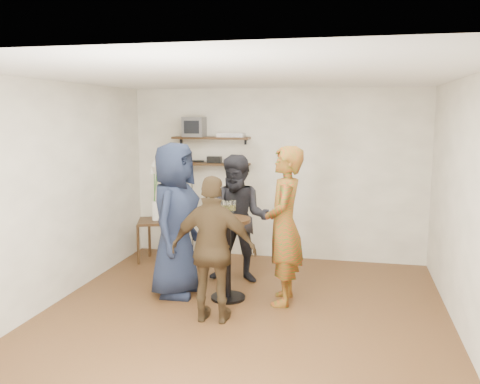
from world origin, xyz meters
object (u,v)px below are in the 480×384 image
object	(u,v)px
drinks_table	(228,247)
person_brown	(214,250)
side_table	(157,227)
dvd_deck	(231,135)
person_navy	(175,220)
person_plaid	(284,226)
crt_monitor	(194,127)
person_dark	(239,219)
radio	(214,160)

from	to	relation	value
drinks_table	person_brown	bearing A→B (deg)	-89.07
side_table	person_brown	xyz separation A→B (m)	(1.44, -1.97, 0.26)
side_table	drinks_table	size ratio (longest dim) A/B	0.68
dvd_deck	person_navy	xyz separation A→B (m)	(-0.27, -1.80, -0.96)
side_table	person_plaid	xyz separation A→B (m)	(2.10, -1.27, 0.40)
side_table	person_brown	world-z (taller)	person_brown
person_navy	person_brown	bearing A→B (deg)	-133.81
person_plaid	person_brown	distance (m)	0.97
crt_monitor	person_brown	distance (m)	2.94
dvd_deck	person_dark	distance (m)	1.60
side_table	radio	bearing A→B (deg)	33.67
crt_monitor	person_plaid	world-z (taller)	crt_monitor
dvd_deck	side_table	xyz separation A→B (m)	(-1.04, -0.51, -1.36)
person_plaid	person_dark	size ratio (longest dim) A/B	1.10
dvd_deck	person_navy	distance (m)	2.05
crt_monitor	person_plaid	size ratio (longest dim) A/B	0.17
radio	person_plaid	size ratio (longest dim) A/B	0.12
person_dark	person_navy	size ratio (longest dim) A/B	0.90
dvd_deck	drinks_table	bearing A→B (deg)	-77.72
drinks_table	dvd_deck	bearing A→B (deg)	102.28
side_table	person_brown	size ratio (longest dim) A/B	0.43
person_brown	dvd_deck	bearing A→B (deg)	-81.66
dvd_deck	drinks_table	xyz separation A→B (m)	(0.39, -1.81, -1.26)
person_plaid	crt_monitor	bearing A→B (deg)	-140.27
radio	drinks_table	bearing A→B (deg)	-69.92
person_dark	person_navy	bearing A→B (deg)	-136.21
crt_monitor	person_brown	bearing A→B (deg)	-68.31
side_table	person_navy	size ratio (longest dim) A/B	0.36
person_dark	dvd_deck	bearing A→B (deg)	107.55
person_plaid	person_brown	bearing A→B (deg)	-46.06
crt_monitor	person_dark	xyz separation A→B (m)	(0.97, -1.14, -1.17)
side_table	person_dark	size ratio (longest dim) A/B	0.40
dvd_deck	side_table	distance (m)	1.79
radio	person_dark	xyz separation A→B (m)	(0.65, -1.14, -0.67)
person_dark	crt_monitor	bearing A→B (deg)	129.19
side_table	person_dark	bearing A→B (deg)	-24.04
person_plaid	person_navy	size ratio (longest dim) A/B	0.99
person_plaid	person_dark	world-z (taller)	person_plaid
crt_monitor	person_plaid	distance (m)	2.66
crt_monitor	person_dark	distance (m)	1.90
dvd_deck	person_dark	size ratio (longest dim) A/B	0.24
person_dark	person_navy	distance (m)	0.93
crt_monitor	person_dark	world-z (taller)	crt_monitor
radio	side_table	size ratio (longest dim) A/B	0.33
person_brown	person_dark	bearing A→B (deg)	-89.98
person_navy	person_brown	world-z (taller)	person_navy
side_table	person_navy	world-z (taller)	person_navy
person_dark	person_brown	world-z (taller)	person_dark
crt_monitor	side_table	bearing A→B (deg)	-131.58
side_table	person_brown	distance (m)	2.46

